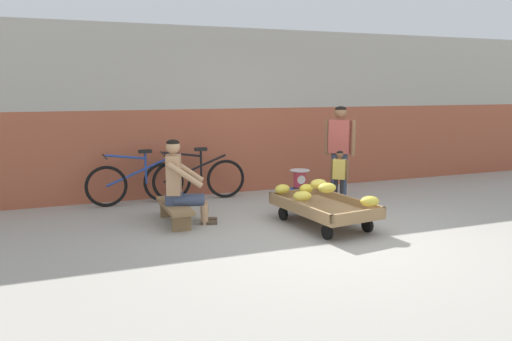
% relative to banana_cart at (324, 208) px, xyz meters
% --- Properties ---
extents(ground_plane, '(80.00, 80.00, 0.00)m').
position_rel_banana_cart_xyz_m(ground_plane, '(-0.13, -0.48, -0.24)').
color(ground_plane, '#A39E93').
extents(back_wall, '(16.00, 0.30, 2.80)m').
position_rel_banana_cart_xyz_m(back_wall, '(-0.13, 2.59, 1.16)').
color(back_wall, '#A35138').
rests_on(back_wall, ground).
extents(banana_cart, '(1.03, 1.54, 0.36)m').
position_rel_banana_cart_xyz_m(banana_cart, '(0.00, 0.00, 0.00)').
color(banana_cart, '#99754C').
rests_on(banana_cart, ground).
extents(banana_pile, '(0.99, 1.31, 0.26)m').
position_rel_banana_cart_xyz_m(banana_pile, '(-0.08, 0.06, 0.23)').
color(banana_pile, yellow).
rests_on(banana_pile, banana_cart).
extents(low_bench, '(0.31, 1.10, 0.27)m').
position_rel_banana_cart_xyz_m(low_bench, '(-1.82, 0.83, -0.04)').
color(low_bench, olive).
rests_on(low_bench, ground).
extents(vendor_seated, '(0.73, 0.59, 1.14)m').
position_rel_banana_cart_xyz_m(vendor_seated, '(-1.73, 0.81, 0.33)').
color(vendor_seated, tan).
rests_on(vendor_seated, ground).
extents(plastic_crate, '(0.36, 0.28, 0.30)m').
position_rel_banana_cart_xyz_m(plastic_crate, '(0.13, 0.99, -0.09)').
color(plastic_crate, '#234CA8').
rests_on(plastic_crate, ground).
extents(weighing_scale, '(0.30, 0.30, 0.29)m').
position_rel_banana_cart_xyz_m(weighing_scale, '(0.13, 0.99, 0.21)').
color(weighing_scale, '#28282D').
rests_on(weighing_scale, plastic_crate).
extents(bicycle_near_left, '(1.66, 0.48, 0.86)m').
position_rel_banana_cart_xyz_m(bicycle_near_left, '(-2.10, 2.16, 0.11)').
color(bicycle_near_left, black).
rests_on(bicycle_near_left, ground).
extents(bicycle_far_left, '(1.66, 0.48, 0.86)m').
position_rel_banana_cart_xyz_m(bicycle_far_left, '(-1.21, 2.12, 0.11)').
color(bicycle_far_left, black).
rests_on(bicycle_far_left, ground).
extents(customer_adult, '(0.37, 0.37, 1.53)m').
position_rel_banana_cart_xyz_m(customer_adult, '(0.88, 1.12, 0.71)').
color(customer_adult, '#38425B').
rests_on(customer_adult, ground).
extents(customer_child, '(0.22, 0.21, 0.88)m').
position_rel_banana_cart_xyz_m(customer_child, '(0.67, 0.76, 0.31)').
color(customer_child, '#232328').
rests_on(customer_child, ground).
extents(shopping_bag, '(0.18, 0.12, 0.24)m').
position_rel_banana_cart_xyz_m(shopping_bag, '(0.43, 0.46, -0.12)').
color(shopping_bag, silver).
rests_on(shopping_bag, ground).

